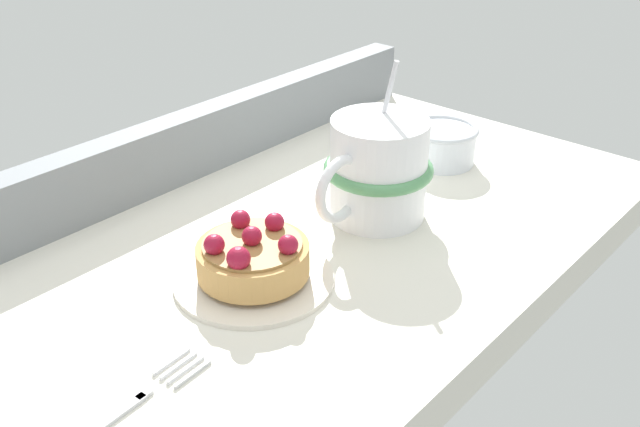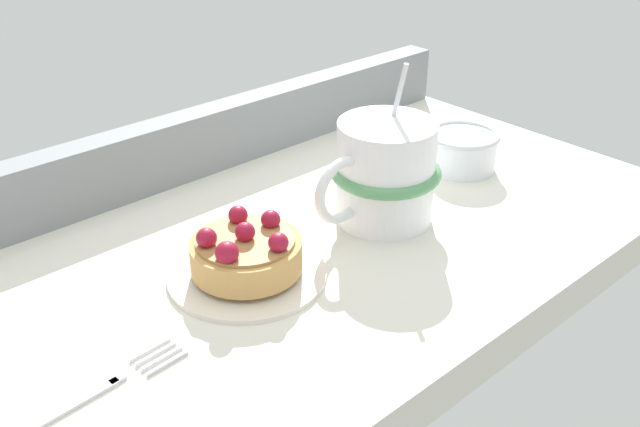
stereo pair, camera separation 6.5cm
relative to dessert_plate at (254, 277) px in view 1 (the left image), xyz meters
The scene contains 7 objects.
ground_plane 6.76cm from the dessert_plate, 12.26° to the left, with size 80.15×41.38×4.09cm, color silver.
window_rail_back 21.51cm from the dessert_plate, 73.23° to the left, with size 78.54×3.27×6.96cm, color gray.
dessert_plate is the anchor object (origin of this frame).
raspberry_tart 2.15cm from the dessert_plate, behind, with size 9.53×9.53×4.44cm.
coffee_mug 16.67cm from the dessert_plate, ahead, with size 14.30×10.65×15.28cm.
dessert_fork 18.86cm from the dessert_plate, 165.83° to the right, with size 18.23×2.78×0.60cm.
sugar_bowl 31.13cm from the dessert_plate, ahead, with size 7.96×7.96×4.28cm.
Camera 1 is at (-40.88, -39.29, 35.00)cm, focal length 40.57 mm.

